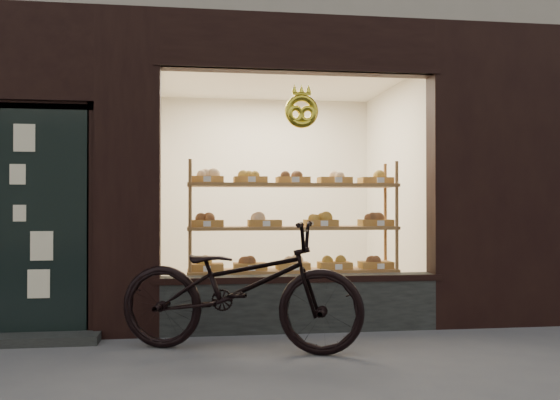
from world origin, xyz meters
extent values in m
plane|color=#4A4B4F|center=(0.00, 0.00, 0.00)|extent=(90.00, 90.00, 0.00)
cube|color=#323634|center=(0.45, 2.12, 0.28)|extent=(2.70, 0.25, 0.55)
cube|color=black|center=(-2.00, 2.06, 1.10)|extent=(0.90, 0.04, 2.15)
cube|color=#323634|center=(-2.00, 1.90, 0.04)|extent=(1.15, 0.35, 0.08)
torus|color=gold|center=(0.45, 2.02, 2.15)|extent=(0.33, 0.07, 0.33)
cube|color=olive|center=(0.45, 2.55, 0.05)|extent=(2.20, 0.45, 0.04)
cube|color=olive|center=(0.45, 2.55, 0.55)|extent=(2.20, 0.45, 0.03)
cube|color=olive|center=(0.45, 2.55, 1.00)|extent=(2.20, 0.45, 0.04)
cube|color=olive|center=(0.45, 2.55, 1.45)|extent=(2.20, 0.45, 0.04)
cylinder|color=olive|center=(-0.62, 2.35, 0.85)|extent=(0.04, 0.04, 1.70)
cylinder|color=olive|center=(1.52, 2.35, 0.85)|extent=(0.04, 0.04, 1.70)
cylinder|color=olive|center=(-0.62, 2.75, 0.85)|extent=(0.04, 0.04, 1.70)
cylinder|color=olive|center=(1.52, 2.75, 0.85)|extent=(0.04, 0.04, 1.70)
cube|color=#AF723C|center=(-0.45, 2.55, 0.60)|extent=(0.34, 0.24, 0.07)
sphere|color=#A0781D|center=(-0.45, 2.55, 0.69)|extent=(0.11, 0.11, 0.11)
cube|color=white|center=(-0.45, 2.36, 0.60)|extent=(0.07, 0.01, 0.05)
cube|color=#AF723C|center=(0.00, 2.55, 0.60)|extent=(0.34, 0.24, 0.07)
sphere|color=brown|center=(0.00, 2.55, 0.69)|extent=(0.11, 0.11, 0.11)
cube|color=white|center=(0.00, 2.36, 0.60)|extent=(0.07, 0.01, 0.05)
cube|color=#AF723C|center=(0.45, 2.55, 0.60)|extent=(0.34, 0.24, 0.07)
sphere|color=#E5AE76|center=(0.45, 2.55, 0.69)|extent=(0.11, 0.11, 0.11)
cube|color=white|center=(0.45, 2.36, 0.60)|extent=(0.07, 0.01, 0.05)
cube|color=#AF723C|center=(0.90, 2.55, 0.60)|extent=(0.34, 0.24, 0.07)
sphere|color=#A0781D|center=(0.90, 2.55, 0.69)|extent=(0.11, 0.11, 0.11)
cube|color=white|center=(0.90, 2.36, 0.60)|extent=(0.07, 0.01, 0.05)
cube|color=#AF723C|center=(1.35, 2.55, 0.60)|extent=(0.34, 0.24, 0.07)
sphere|color=brown|center=(1.35, 2.55, 0.69)|extent=(0.11, 0.11, 0.11)
cube|color=white|center=(1.35, 2.36, 0.60)|extent=(0.08, 0.01, 0.05)
cube|color=#AF723C|center=(-0.45, 2.55, 1.05)|extent=(0.34, 0.24, 0.07)
sphere|color=brown|center=(-0.45, 2.55, 1.14)|extent=(0.11, 0.11, 0.11)
cube|color=white|center=(-0.45, 2.36, 1.05)|extent=(0.07, 0.01, 0.06)
cube|color=#AF723C|center=(0.15, 2.55, 1.05)|extent=(0.34, 0.24, 0.07)
sphere|color=#E5AE76|center=(0.15, 2.55, 1.14)|extent=(0.11, 0.11, 0.11)
cube|color=white|center=(0.15, 2.36, 1.05)|extent=(0.08, 0.01, 0.06)
cube|color=#AF723C|center=(0.75, 2.55, 1.05)|extent=(0.34, 0.24, 0.07)
sphere|color=#A0781D|center=(0.75, 2.55, 1.14)|extent=(0.11, 0.11, 0.11)
cube|color=white|center=(0.75, 2.36, 1.05)|extent=(0.07, 0.01, 0.06)
cube|color=#AF723C|center=(1.35, 2.55, 1.05)|extent=(0.34, 0.24, 0.07)
sphere|color=brown|center=(1.35, 2.55, 1.14)|extent=(0.11, 0.11, 0.11)
cube|color=white|center=(1.35, 2.36, 1.05)|extent=(0.08, 0.01, 0.06)
cube|color=#AF723C|center=(-0.45, 2.55, 1.50)|extent=(0.34, 0.24, 0.07)
sphere|color=#E5AE76|center=(-0.45, 2.55, 1.59)|extent=(0.11, 0.11, 0.11)
cube|color=white|center=(-0.45, 2.36, 1.50)|extent=(0.07, 0.01, 0.06)
cube|color=#AF723C|center=(0.00, 2.55, 1.50)|extent=(0.34, 0.24, 0.07)
sphere|color=#A0781D|center=(0.00, 2.55, 1.59)|extent=(0.11, 0.11, 0.11)
cube|color=white|center=(0.00, 2.36, 1.50)|extent=(0.07, 0.01, 0.06)
cube|color=#AF723C|center=(0.45, 2.55, 1.50)|extent=(0.34, 0.24, 0.07)
sphere|color=brown|center=(0.45, 2.55, 1.59)|extent=(0.11, 0.11, 0.11)
cube|color=white|center=(0.45, 2.36, 1.50)|extent=(0.07, 0.01, 0.06)
cube|color=#AF723C|center=(0.90, 2.55, 1.50)|extent=(0.34, 0.24, 0.07)
sphere|color=#E5AE76|center=(0.90, 2.55, 1.59)|extent=(0.11, 0.11, 0.11)
cube|color=white|center=(0.90, 2.36, 1.50)|extent=(0.07, 0.01, 0.06)
cube|color=#AF723C|center=(1.35, 2.55, 1.50)|extent=(0.34, 0.24, 0.07)
sphere|color=#A0781D|center=(1.35, 2.55, 1.59)|extent=(0.11, 0.11, 0.11)
cube|color=white|center=(1.35, 2.36, 1.50)|extent=(0.08, 0.01, 0.06)
imported|color=black|center=(-0.20, 1.36, 0.55)|extent=(2.22, 1.38, 1.10)
camera|label=1|loc=(-0.60, -3.92, 1.22)|focal=40.00mm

